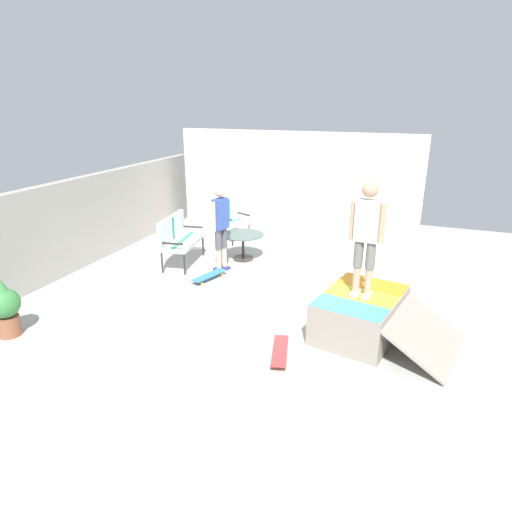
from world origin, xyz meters
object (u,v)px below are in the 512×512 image
at_px(person_watching, 221,221).
at_px(skateboard_spare, 280,351).
at_px(skateboard_by_bench, 209,276).
at_px(potted_plant, 5,307).
at_px(patio_chair_near_house, 231,216).
at_px(patio_table, 243,241).
at_px(person_skater, 367,232).
at_px(skate_ramp, 362,315).
at_px(patio_bench, 177,236).

distance_m(person_watching, skateboard_spare, 3.51).
bearing_deg(person_watching, skateboard_by_bench, -179.94).
height_order(person_watching, potted_plant, person_watching).
height_order(patio_chair_near_house, patio_table, patio_chair_near_house).
bearing_deg(skateboard_by_bench, person_skater, -110.30).
height_order(patio_table, skateboard_by_bench, patio_table).
relative_size(patio_chair_near_house, person_watching, 0.59).
bearing_deg(skateboard_by_bench, patio_chair_near_house, 14.24).
bearing_deg(skate_ramp, patio_table, 50.43).
height_order(patio_bench, patio_table, patio_bench).
distance_m(patio_table, person_skater, 3.92).
xyz_separation_m(person_watching, skateboard_by_bench, (-0.57, -0.00, -0.94)).
bearing_deg(patio_table, skateboard_spare, -150.07).
bearing_deg(patio_bench, skate_ramp, -112.20).
bearing_deg(person_watching, patio_chair_near_house, 18.28).
relative_size(skate_ramp, skateboard_by_bench, 2.58).
bearing_deg(person_skater, skateboard_spare, 136.96).
bearing_deg(person_skater, person_watching, 60.80).
height_order(person_watching, skateboard_spare, person_watching).
distance_m(patio_chair_near_house, skateboard_by_bench, 2.58).
height_order(patio_bench, potted_plant, patio_bench).
bearing_deg(skate_ramp, patio_chair_near_house, 46.18).
bearing_deg(skateboard_spare, person_skater, -43.04).
xyz_separation_m(patio_table, skateboard_spare, (-3.38, -1.95, -0.32)).
bearing_deg(patio_bench, person_skater, -112.87).
bearing_deg(skate_ramp, skateboard_spare, 136.89).
bearing_deg(skateboard_spare, skate_ramp, -43.11).
height_order(skate_ramp, person_skater, person_skater).
distance_m(skate_ramp, potted_plant, 5.20).
distance_m(patio_table, person_watching, 0.98).
relative_size(patio_chair_near_house, patio_table, 1.13).
bearing_deg(patio_chair_near_house, potted_plant, 167.71).
relative_size(patio_bench, potted_plant, 1.44).
bearing_deg(patio_table, skateboard_by_bench, 172.84).
bearing_deg(skate_ramp, person_skater, 135.29).
bearing_deg(patio_chair_near_house, skateboard_spare, -148.85).
relative_size(skateboard_by_bench, potted_plant, 0.89).
relative_size(patio_table, person_skater, 0.55).
height_order(person_watching, skateboard_by_bench, person_watching).
height_order(patio_chair_near_house, person_watching, person_watching).
xyz_separation_m(patio_bench, patio_chair_near_house, (1.86, -0.39, -0.00)).
relative_size(skate_ramp, person_watching, 1.22).
xyz_separation_m(patio_bench, skateboard_spare, (-2.66, -3.12, -0.53)).
distance_m(patio_table, potted_plant, 4.70).
bearing_deg(potted_plant, patio_table, -24.70).
distance_m(patio_chair_near_house, potted_plant, 5.53).
bearing_deg(skate_ramp, person_watching, 61.68).
bearing_deg(patio_chair_near_house, person_watching, -161.72).
distance_m(patio_bench, patio_chair_near_house, 1.90).
xyz_separation_m(skate_ramp, potted_plant, (-1.88, 4.85, 0.15)).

